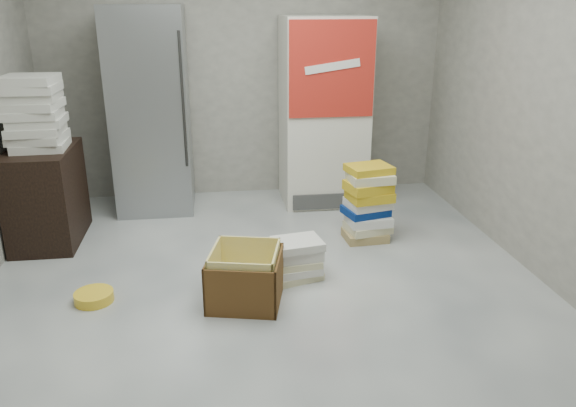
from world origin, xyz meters
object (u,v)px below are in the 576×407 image
(steel_fridge, at_px, (151,111))
(cardboard_box, at_px, (245,280))
(wood_shelf, at_px, (47,196))
(phonebook_stack_main, at_px, (368,203))
(coke_cooler, at_px, (323,112))

(steel_fridge, height_order, cardboard_box, steel_fridge)
(steel_fridge, relative_size, cardboard_box, 3.35)
(wood_shelf, distance_m, phonebook_stack_main, 2.69)
(coke_cooler, xyz_separation_m, phonebook_stack_main, (0.19, -1.06, -0.58))
(coke_cooler, bearing_deg, cardboard_box, -114.65)
(wood_shelf, relative_size, phonebook_stack_main, 1.23)
(wood_shelf, distance_m, cardboard_box, 2.03)
(phonebook_stack_main, bearing_deg, coke_cooler, 91.21)
(steel_fridge, xyz_separation_m, phonebook_stack_main, (1.84, -1.07, -0.63))
(coke_cooler, height_order, cardboard_box, coke_cooler)
(phonebook_stack_main, bearing_deg, steel_fridge, 141.10)
(phonebook_stack_main, distance_m, cardboard_box, 1.44)
(steel_fridge, height_order, phonebook_stack_main, steel_fridge)
(steel_fridge, distance_m, coke_cooler, 1.65)
(coke_cooler, height_order, phonebook_stack_main, coke_cooler)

